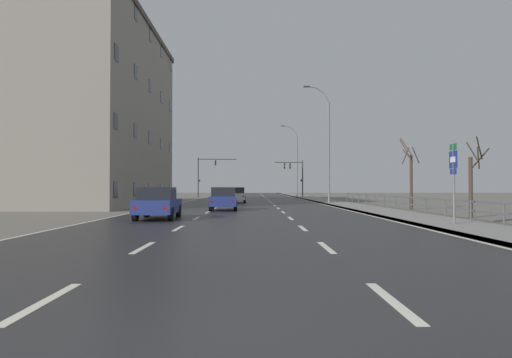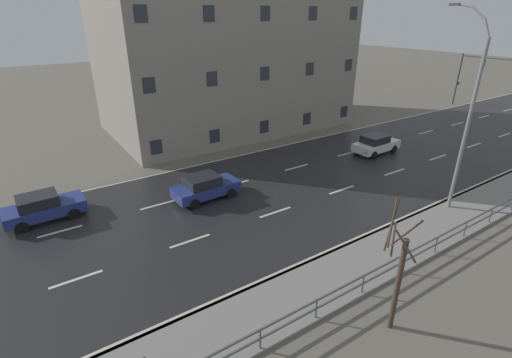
{
  "view_description": "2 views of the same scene",
  "coord_description": "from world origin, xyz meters",
  "px_view_note": "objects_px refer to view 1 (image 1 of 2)",
  "views": [
    {
      "loc": [
        0.45,
        -4.04,
        1.55
      ],
      "look_at": [
        0.97,
        66.12,
        2.88
      ],
      "focal_mm": 31.47,
      "sensor_mm": 36.0,
      "label": 1
    },
    {
      "loc": [
        17.5,
        17.58,
        10.69
      ],
      "look_at": [
        0.0,
        29.18,
        1.23
      ],
      "focal_mm": 26.05,
      "sensor_mm": 36.0,
      "label": 2
    }
  ],
  "objects_px": {
    "highway_sign": "(454,173)",
    "traffic_signal_left": "(206,171)",
    "traffic_signal_right": "(296,172)",
    "car_far_left": "(158,203)",
    "brick_building": "(75,113)",
    "car_near_right": "(224,198)",
    "car_mid_centre": "(237,195)",
    "street_lamp_midground": "(327,146)",
    "street_lamp_distant": "(296,162)"
  },
  "relations": [
    {
      "from": "street_lamp_distant",
      "to": "brick_building",
      "type": "xyz_separation_m",
      "value": [
        -22.82,
        -32.23,
        2.5
      ]
    },
    {
      "from": "traffic_signal_left",
      "to": "traffic_signal_right",
      "type": "bearing_deg",
      "value": -7.46
    },
    {
      "from": "street_lamp_distant",
      "to": "highway_sign",
      "type": "relative_size",
      "value": 3.51
    },
    {
      "from": "car_mid_centre",
      "to": "car_near_right",
      "type": "xyz_separation_m",
      "value": [
        -0.34,
        -15.38,
        0.0
      ]
    },
    {
      "from": "traffic_signal_right",
      "to": "car_near_right",
      "type": "distance_m",
      "value": 37.39
    },
    {
      "from": "traffic_signal_right",
      "to": "traffic_signal_left",
      "type": "distance_m",
      "value": 13.74
    },
    {
      "from": "highway_sign",
      "to": "traffic_signal_left",
      "type": "height_order",
      "value": "traffic_signal_left"
    },
    {
      "from": "brick_building",
      "to": "traffic_signal_left",
      "type": "bearing_deg",
      "value": 73.26
    },
    {
      "from": "highway_sign",
      "to": "car_far_left",
      "type": "height_order",
      "value": "highway_sign"
    },
    {
      "from": "traffic_signal_right",
      "to": "highway_sign",
      "type": "bearing_deg",
      "value": -88.21
    },
    {
      "from": "highway_sign",
      "to": "car_near_right",
      "type": "bearing_deg",
      "value": 127.68
    },
    {
      "from": "car_far_left",
      "to": "traffic_signal_right",
      "type": "bearing_deg",
      "value": 74.51
    },
    {
      "from": "highway_sign",
      "to": "car_far_left",
      "type": "relative_size",
      "value": 0.8
    },
    {
      "from": "street_lamp_distant",
      "to": "car_far_left",
      "type": "distance_m",
      "value": 51.87
    },
    {
      "from": "car_mid_centre",
      "to": "car_far_left",
      "type": "height_order",
      "value": "same"
    },
    {
      "from": "street_lamp_distant",
      "to": "highway_sign",
      "type": "distance_m",
      "value": 54.61
    },
    {
      "from": "car_near_right",
      "to": "car_mid_centre",
      "type": "bearing_deg",
      "value": 86.57
    },
    {
      "from": "street_lamp_midground",
      "to": "highway_sign",
      "type": "relative_size",
      "value": 3.37
    },
    {
      "from": "street_lamp_distant",
      "to": "traffic_signal_right",
      "type": "relative_size",
      "value": 2.08
    },
    {
      "from": "highway_sign",
      "to": "car_mid_centre",
      "type": "distance_m",
      "value": 29.83
    },
    {
      "from": "highway_sign",
      "to": "car_mid_centre",
      "type": "relative_size",
      "value": 0.8
    },
    {
      "from": "car_mid_centre",
      "to": "car_near_right",
      "type": "bearing_deg",
      "value": -92.59
    },
    {
      "from": "highway_sign",
      "to": "street_lamp_distant",
      "type": "bearing_deg",
      "value": 91.0
    },
    {
      "from": "car_far_left",
      "to": "highway_sign",
      "type": "bearing_deg",
      "value": -20.12
    },
    {
      "from": "street_lamp_distant",
      "to": "car_mid_centre",
      "type": "relative_size",
      "value": 2.8
    },
    {
      "from": "traffic_signal_right",
      "to": "brick_building",
      "type": "relative_size",
      "value": 0.25
    },
    {
      "from": "street_lamp_distant",
      "to": "car_near_right",
      "type": "height_order",
      "value": "street_lamp_distant"
    },
    {
      "from": "street_lamp_midground",
      "to": "car_near_right",
      "type": "distance_m",
      "value": 15.3
    },
    {
      "from": "car_mid_centre",
      "to": "car_far_left",
      "type": "relative_size",
      "value": 1.0
    },
    {
      "from": "car_far_left",
      "to": "car_near_right",
      "type": "height_order",
      "value": "same"
    },
    {
      "from": "street_lamp_midground",
      "to": "traffic_signal_right",
      "type": "bearing_deg",
      "value": 91.38
    },
    {
      "from": "street_lamp_midground",
      "to": "brick_building",
      "type": "relative_size",
      "value": 0.49
    },
    {
      "from": "car_near_right",
      "to": "traffic_signal_left",
      "type": "bearing_deg",
      "value": 95.66
    },
    {
      "from": "traffic_signal_right",
      "to": "brick_building",
      "type": "height_order",
      "value": "brick_building"
    },
    {
      "from": "street_lamp_midground",
      "to": "street_lamp_distant",
      "type": "relative_size",
      "value": 0.96
    },
    {
      "from": "highway_sign",
      "to": "car_near_right",
      "type": "xyz_separation_m",
      "value": [
        -9.92,
        12.84,
        -1.31
      ]
    },
    {
      "from": "car_near_right",
      "to": "car_far_left",
      "type": "bearing_deg",
      "value": -108.94
    },
    {
      "from": "highway_sign",
      "to": "car_mid_centre",
      "type": "xyz_separation_m",
      "value": [
        -9.58,
        28.22,
        -1.31
      ]
    },
    {
      "from": "traffic_signal_right",
      "to": "car_far_left",
      "type": "bearing_deg",
      "value": -103.74
    },
    {
      "from": "street_lamp_distant",
      "to": "traffic_signal_left",
      "type": "height_order",
      "value": "street_lamp_distant"
    },
    {
      "from": "car_far_left",
      "to": "car_mid_centre",
      "type": "bearing_deg",
      "value": 81.24
    },
    {
      "from": "street_lamp_distant",
      "to": "highway_sign",
      "type": "height_order",
      "value": "street_lamp_distant"
    },
    {
      "from": "street_lamp_midground",
      "to": "traffic_signal_right",
      "type": "xyz_separation_m",
      "value": [
        -0.6,
        24.84,
        -1.66
      ]
    },
    {
      "from": "traffic_signal_left",
      "to": "car_near_right",
      "type": "bearing_deg",
      "value": -82.18
    },
    {
      "from": "highway_sign",
      "to": "brick_building",
      "type": "distance_m",
      "value": 33.13
    },
    {
      "from": "traffic_signal_left",
      "to": "highway_sign",
      "type": "bearing_deg",
      "value": -73.44
    },
    {
      "from": "street_lamp_distant",
      "to": "car_far_left",
      "type": "bearing_deg",
      "value": -102.96
    },
    {
      "from": "traffic_signal_right",
      "to": "street_lamp_distant",
      "type": "bearing_deg",
      "value": 83.78
    },
    {
      "from": "street_lamp_distant",
      "to": "highway_sign",
      "type": "bearing_deg",
      "value": -89.0
    },
    {
      "from": "street_lamp_midground",
      "to": "traffic_signal_left",
      "type": "height_order",
      "value": "street_lamp_midground"
    }
  ]
}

